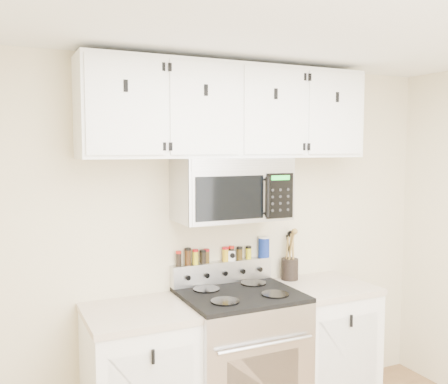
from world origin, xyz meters
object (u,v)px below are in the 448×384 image
range (240,360)px  microwave (232,189)px  salt_canister (264,247)px  utensil_crock (290,267)px

range → microwave: (0.00, 0.13, 1.14)m
microwave → salt_canister: bearing=24.6°
utensil_crock → salt_canister: 0.26m
microwave → salt_canister: 0.59m
range → microwave: size_ratio=1.45×
salt_canister → utensil_crock: bearing=-14.3°
range → microwave: microwave is taller
utensil_crock → salt_canister: size_ratio=2.42×
salt_canister → range: bearing=-140.3°
range → salt_canister: 0.82m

